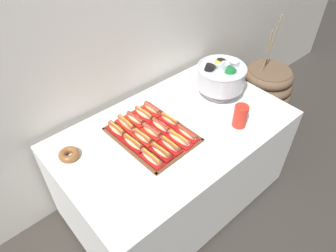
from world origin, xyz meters
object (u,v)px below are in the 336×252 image
Objects in this scene: hot_dog_4 at (187,133)px; cup_stack at (240,116)px; hot_dog_1 at (161,151)px; hot_dog_10 at (117,130)px; serving_tray at (152,135)px; donut at (69,154)px; hot_dog_8 at (161,126)px; hot_dog_14 at (152,109)px; hot_dog_9 at (169,120)px; punch_bowl at (221,76)px; hot_dog_2 at (170,145)px; hot_dog_6 at (143,137)px; hot_dog_11 at (126,124)px; buffet_table at (174,164)px; hot_dog_0 at (152,158)px; hot_dog_7 at (152,131)px; hot_dog_13 at (144,114)px; hot_dog_12 at (135,119)px; hot_dog_3 at (179,139)px; hot_dog_5 at (133,143)px.

cup_stack reaches higher than hot_dog_4.
hot_dog_1 is 0.34m from hot_dog_10.
donut reaches higher than serving_tray.
hot_dog_14 is (0.07, 0.17, 0.00)m from hot_dog_8.
cup_stack is at bearing -42.05° from hot_dog_9.
punch_bowl reaches higher than hot_dog_10.
serving_tray is 1.56× the size of punch_bowl.
hot_dog_2 and hot_dog_6 have the same top height.
hot_dog_10 is 0.08m from hot_dog_11.
buffet_table is at bearing -41.66° from hot_dog_11.
hot_dog_0 is 1.05× the size of hot_dog_6.
punch_bowl is (0.63, 0.17, 0.13)m from hot_dog_2.
hot_dog_10 is (-0.16, 0.32, 0.00)m from hot_dog_2.
hot_dog_11 is at bearing 105.34° from hot_dog_2.
hot_dog_11 is (0.07, 0.00, 0.00)m from hot_dog_10.
hot_dog_7 is (-0.15, 0.05, 0.40)m from buffet_table.
hot_dog_14 is (0.07, 0.00, 0.00)m from hot_dog_13.
hot_dog_4 is 1.00× the size of hot_dog_10.
hot_dog_2 is at bearing -111.90° from hot_dog_14.
hot_dog_11 reaches higher than hot_dog_12.
hot_dog_11 is 0.23m from hot_dog_14.
hot_dog_7 is 0.22m from hot_dog_10.
hot_dog_11 reaches higher than hot_dog_9.
hot_dog_1 is at bearing -111.90° from serving_tray.
cup_stack is (0.63, -0.13, 0.04)m from hot_dog_0.
hot_dog_6 is at bearing -111.90° from hot_dog_12.
cup_stack is at bearing -18.79° from hot_dog_3.
serving_tray is 2.99× the size of hot_dog_11.
hot_dog_0 and hot_dog_8 have the same top height.
hot_dog_1 is at bearing -111.90° from hot_dog_13.
punch_bowl is at bearing -18.06° from hot_dog_14.
hot_dog_0 is 0.65m from cup_stack.
hot_dog_10 is at bearing 92.54° from hot_dog_0.
hot_dog_12 is 0.08m from hot_dog_13.
punch_bowl is (0.48, 0.17, 0.13)m from hot_dog_4.
hot_dog_5 reaches higher than hot_dog_12.
hot_dog_6 is 0.17m from hot_dog_11.
hot_dog_10 reaches higher than donut.
donut is (-0.57, 0.34, -0.01)m from hot_dog_3.
hot_dog_9 is 0.34m from hot_dog_10.
hot_dog_0 is at bearing -100.26° from hot_dog_11.
hot_dog_12 is (-0.16, 0.21, 0.40)m from buffet_table.
hot_dog_7 reaches higher than hot_dog_9.
donut is (-0.63, 0.01, -0.01)m from hot_dog_14.
donut is at bearing 134.23° from hot_dog_0.
hot_dog_14 is at bearing 50.27° from serving_tray.
hot_dog_3 is 0.40m from hot_dog_10.
hot_dog_6 is 0.22m from hot_dog_13.
hot_dog_9 reaches higher than hot_dog_4.
punch_bowl is (0.48, 0.06, 0.53)m from buffet_table.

